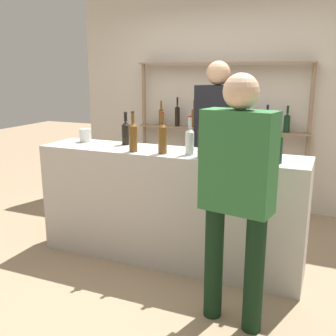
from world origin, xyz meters
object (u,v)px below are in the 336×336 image
(counter_bottle_5, at_px, (133,136))
(cork_jar, at_px, (85,135))
(wine_glass, at_px, (223,139))
(server_behind_counter, at_px, (217,134))
(counter_bottle_3, at_px, (190,140))
(counter_bottle_4, at_px, (126,132))
(counter_bottle_1, at_px, (277,146))
(customer_right, at_px, (237,185))
(counter_bottle_2, at_px, (163,137))
(counter_bottle_0, at_px, (203,140))

(counter_bottle_5, xyz_separation_m, cork_jar, (-0.67, 0.25, -0.07))
(wine_glass, xyz_separation_m, server_behind_counter, (-0.24, 0.65, -0.07))
(counter_bottle_3, distance_m, wine_glass, 0.31)
(counter_bottle_4, xyz_separation_m, server_behind_counter, (0.71, 0.65, -0.07))
(counter_bottle_3, xyz_separation_m, counter_bottle_5, (-0.49, -0.07, 0.01))
(counter_bottle_3, height_order, cork_jar, counter_bottle_3)
(counter_bottle_1, distance_m, counter_bottle_3, 0.72)
(counter_bottle_1, bearing_deg, counter_bottle_4, 170.69)
(wine_glass, relative_size, customer_right, 0.09)
(wine_glass, distance_m, server_behind_counter, 0.70)
(counter_bottle_1, bearing_deg, counter_bottle_2, -179.15)
(counter_bottle_3, relative_size, wine_glass, 2.06)
(counter_bottle_3, bearing_deg, cork_jar, 171.38)
(counter_bottle_2, relative_size, cork_jar, 2.76)
(wine_glass, height_order, cork_jar, wine_glass)
(counter_bottle_3, distance_m, server_behind_counter, 0.85)
(customer_right, relative_size, server_behind_counter, 0.94)
(counter_bottle_2, xyz_separation_m, customer_right, (0.78, -0.59, -0.17))
(counter_bottle_1, height_order, wine_glass, counter_bottle_1)
(counter_bottle_1, xyz_separation_m, counter_bottle_2, (-0.94, -0.01, 0.01))
(wine_glass, bearing_deg, cork_jar, -178.95)
(counter_bottle_3, bearing_deg, counter_bottle_4, 164.30)
(counter_bottle_0, distance_m, counter_bottle_4, 0.89)
(counter_bottle_5, distance_m, server_behind_counter, 1.04)
(counter_bottle_4, bearing_deg, counter_bottle_2, -26.73)
(counter_bottle_2, height_order, cork_jar, counter_bottle_2)
(wine_glass, relative_size, cork_jar, 1.23)
(counter_bottle_4, relative_size, cork_jar, 2.42)
(counter_bottle_2, relative_size, counter_bottle_4, 1.14)
(server_behind_counter, bearing_deg, counter_bottle_1, 42.91)
(counter_bottle_3, relative_size, customer_right, 0.19)
(counter_bottle_0, relative_size, counter_bottle_5, 0.98)
(counter_bottle_5, distance_m, wine_glass, 0.78)
(counter_bottle_2, relative_size, counter_bottle_5, 1.01)
(counter_bottle_1, relative_size, cork_jar, 2.58)
(counter_bottle_5, distance_m, customer_right, 1.20)
(counter_bottle_0, relative_size, wine_glass, 2.17)
(wine_glass, height_order, server_behind_counter, server_behind_counter)
(counter_bottle_5, relative_size, customer_right, 0.20)
(counter_bottle_1, relative_size, counter_bottle_4, 1.07)
(counter_bottle_5, bearing_deg, counter_bottle_4, 129.13)
(counter_bottle_1, relative_size, server_behind_counter, 0.18)
(wine_glass, distance_m, customer_right, 0.91)
(counter_bottle_3, relative_size, cork_jar, 2.54)
(counter_bottle_3, relative_size, counter_bottle_4, 1.05)
(counter_bottle_2, bearing_deg, server_behind_counter, 76.78)
(cork_jar, bearing_deg, counter_bottle_3, -8.62)
(counter_bottle_2, bearing_deg, counter_bottle_1, 0.85)
(counter_bottle_0, distance_m, customer_right, 0.74)
(counter_bottle_4, height_order, customer_right, customer_right)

